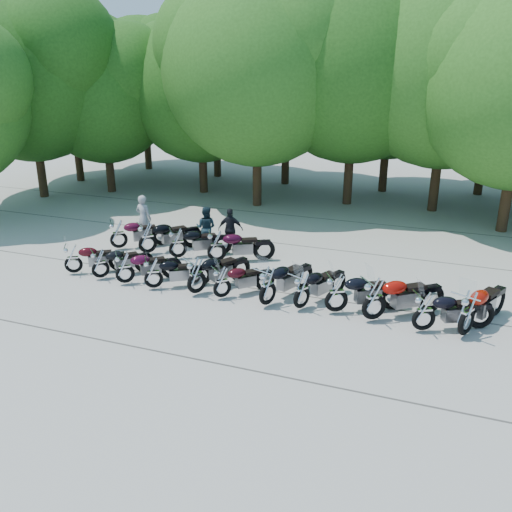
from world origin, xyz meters
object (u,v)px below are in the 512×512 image
(motorcycle_14, at_px, (178,242))
(rider_2, at_px, (231,229))
(motorcycle_3, at_px, (153,272))
(motorcycle_11, at_px, (467,312))
(rider_1, at_px, (206,228))
(motorcycle_6, at_px, (268,285))
(motorcycle_4, at_px, (196,274))
(rider_0, at_px, (144,218))
(motorcycle_2, at_px, (125,267))
(motorcycle_7, at_px, (302,289))
(motorcycle_15, at_px, (217,245))
(motorcycle_8, at_px, (337,292))
(motorcycle_1, at_px, (100,263))
(motorcycle_0, at_px, (73,258))
(motorcycle_13, at_px, (147,237))
(motorcycle_12, at_px, (118,233))
(motorcycle_10, at_px, (425,310))
(motorcycle_9, at_px, (375,298))
(motorcycle_5, at_px, (222,281))

(motorcycle_14, xyz_separation_m, rider_2, (1.37, 1.62, 0.16))
(motorcycle_3, xyz_separation_m, motorcycle_11, (9.17, 0.12, 0.14))
(motorcycle_3, bearing_deg, rider_1, -30.88)
(motorcycle_11, bearing_deg, motorcycle_6, 26.10)
(motorcycle_4, relative_size, rider_0, 1.29)
(motorcycle_2, relative_size, motorcycle_7, 0.94)
(motorcycle_2, relative_size, motorcycle_3, 1.02)
(motorcycle_3, bearing_deg, motorcycle_11, -122.26)
(motorcycle_4, xyz_separation_m, motorcycle_6, (2.30, -0.03, 0.01))
(motorcycle_15, distance_m, rider_0, 4.00)
(motorcycle_7, height_order, rider_2, rider_2)
(motorcycle_8, bearing_deg, motorcycle_1, 60.78)
(motorcycle_2, bearing_deg, motorcycle_8, -129.00)
(motorcycle_1, distance_m, rider_1, 4.47)
(motorcycle_0, bearing_deg, rider_1, -69.96)
(motorcycle_13, bearing_deg, motorcycle_1, 127.04)
(motorcycle_0, bearing_deg, motorcycle_12, -32.57)
(motorcycle_6, bearing_deg, motorcycle_15, -22.33)
(motorcycle_13, xyz_separation_m, rider_1, (1.71, 1.42, 0.13))
(motorcycle_2, height_order, rider_0, rider_0)
(motorcycle_12, bearing_deg, rider_2, -108.81)
(motorcycle_10, bearing_deg, rider_2, 30.89)
(motorcycle_1, relative_size, rider_0, 1.11)
(motorcycle_3, height_order, motorcycle_9, motorcycle_9)
(rider_2, bearing_deg, motorcycle_11, 138.86)
(motorcycle_1, bearing_deg, motorcycle_15, -95.09)
(motorcycle_6, relative_size, rider_1, 1.47)
(motorcycle_3, bearing_deg, motorcycle_8, -120.01)
(motorcycle_4, bearing_deg, motorcycle_11, -150.98)
(motorcycle_4, relative_size, motorcycle_8, 1.00)
(motorcycle_4, height_order, motorcycle_13, motorcycle_13)
(rider_2, bearing_deg, motorcycle_3, 65.34)
(motorcycle_9, bearing_deg, motorcycle_2, 52.20)
(rider_1, bearing_deg, motorcycle_14, 67.54)
(motorcycle_3, height_order, motorcycle_5, motorcycle_3)
(motorcycle_12, distance_m, motorcycle_15, 4.06)
(motorcycle_3, xyz_separation_m, motorcycle_4, (1.45, 0.10, 0.09))
(motorcycle_1, xyz_separation_m, motorcycle_9, (8.86, 0.05, 0.14))
(motorcycle_8, xyz_separation_m, motorcycle_15, (-4.85, 2.56, -0.01))
(motorcycle_7, bearing_deg, motorcycle_13, 5.18)
(motorcycle_12, distance_m, motorcycle_13, 1.33)
(motorcycle_10, bearing_deg, rider_0, 40.55)
(motorcycle_13, bearing_deg, motorcycle_9, -155.09)
(motorcycle_5, xyz_separation_m, rider_2, (-1.51, 4.23, 0.23))
(motorcycle_3, height_order, rider_2, rider_2)
(motorcycle_11, distance_m, motorcycle_13, 11.34)
(rider_1, bearing_deg, motorcycle_1, 58.98)
(motorcycle_13, bearing_deg, motorcycle_5, -171.04)
(motorcycle_5, xyz_separation_m, motorcycle_14, (-2.88, 2.61, 0.07))
(motorcycle_3, relative_size, motorcycle_9, 0.81)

